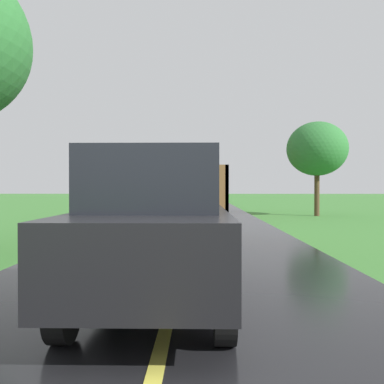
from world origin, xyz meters
name	(u,v)px	position (x,y,z in m)	size (l,w,h in m)	color
centre_line	(153,381)	(0.00, 0.00, 0.08)	(0.14, 108.00, 0.01)	#E0D64C
banana_truck_near	(184,191)	(-0.13, 9.78, 1.47)	(2.38, 5.82, 2.80)	#2D2D30
banana_truck_far	(200,189)	(0.36, 20.90, 1.46)	(2.38, 5.83, 2.80)	#2D2D30
roadside_tree_far_left	(317,149)	(6.86, 19.49, 3.70)	(3.31, 3.31, 5.21)	#4C3823
following_car	(157,227)	(-0.18, 1.97, 1.07)	(1.74, 4.10, 1.92)	black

